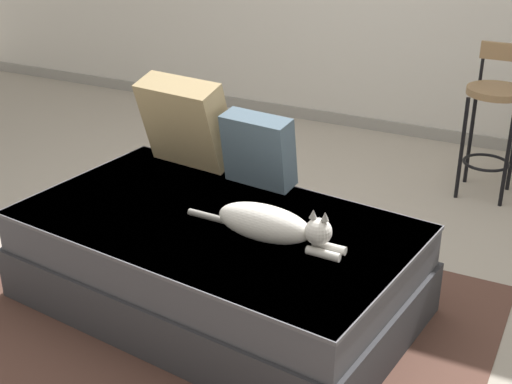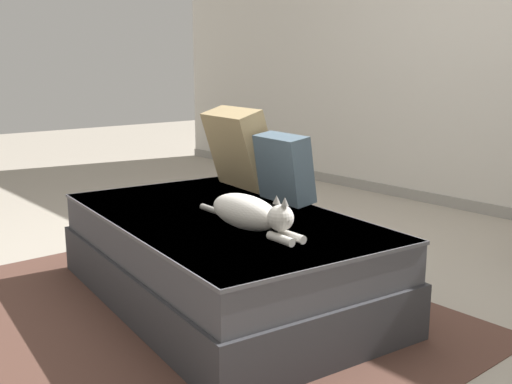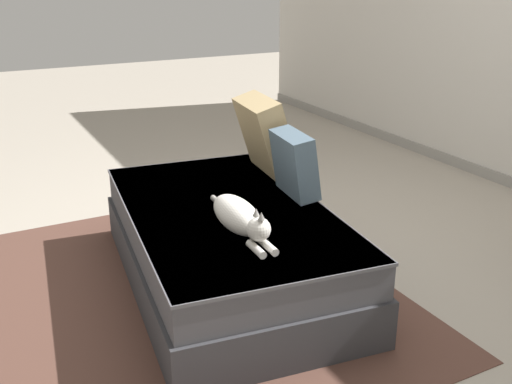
% 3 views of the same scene
% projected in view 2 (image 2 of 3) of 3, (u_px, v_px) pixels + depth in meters
% --- Properties ---
extents(ground_plane, '(16.00, 16.00, 0.00)m').
position_uv_depth(ground_plane, '(280.00, 281.00, 3.23)').
color(ground_plane, '#A89E8E').
rests_on(ground_plane, ground).
extents(wall_back_panel, '(8.00, 0.10, 2.60)m').
position_uv_depth(wall_back_panel, '(509.00, 42.00, 4.38)').
color(wall_back_panel, silver).
rests_on(wall_back_panel, ground).
extents(wall_baseboard_trim, '(8.00, 0.02, 0.09)m').
position_uv_depth(wall_baseboard_trim, '(491.00, 210.00, 4.61)').
color(wall_baseboard_trim, gray).
rests_on(wall_baseboard_trim, ground).
extents(area_rug, '(2.45, 2.12, 0.01)m').
position_uv_depth(area_rug, '(170.00, 314.00, 2.79)').
color(area_rug, brown).
rests_on(area_rug, ground).
extents(couch, '(1.86, 1.22, 0.44)m').
position_uv_depth(couch, '(221.00, 257.00, 2.93)').
color(couch, '#353539').
rests_on(couch, ground).
extents(throw_pillow_corner, '(0.47, 0.33, 0.47)m').
position_uv_depth(throw_pillow_corner, '(240.00, 148.00, 3.45)').
color(throw_pillow_corner, tan).
rests_on(throw_pillow_corner, couch).
extents(throw_pillow_middle, '(0.36, 0.21, 0.36)m').
position_uv_depth(throw_pillow_middle, '(284.00, 168.00, 3.10)').
color(throw_pillow_middle, '#4C6070').
rests_on(throw_pillow_middle, couch).
extents(cat, '(0.74, 0.19, 0.19)m').
position_uv_depth(cat, '(249.00, 213.00, 2.60)').
color(cat, white).
rests_on(cat, couch).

